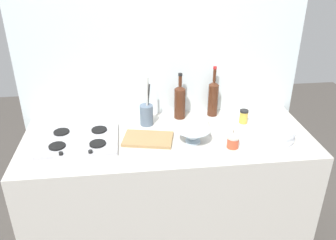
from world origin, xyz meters
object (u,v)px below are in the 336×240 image
wine_bottle_leftmost (180,101)px  utensil_crock (147,114)px  condiment_jar_front (233,142)px  wine_bottle_mid_left (213,98)px  butter_dish (220,127)px  stovetop_hob (79,140)px  cutting_board (148,139)px  condiment_jar_rear (244,116)px  plate_stack (275,133)px  mixing_bowl (193,135)px

wine_bottle_leftmost → utensil_crock: size_ratio=0.99×
condiment_jar_front → wine_bottle_mid_left: bearing=92.4°
butter_dish → stovetop_hob: bearing=-178.3°
utensil_crock → condiment_jar_front: size_ratio=4.34×
condiment_jar_front → cutting_board: (-0.49, 0.14, -0.03)m
stovetop_hob → condiment_jar_front: condiment_jar_front is taller
cutting_board → wine_bottle_mid_left: bearing=32.6°
butter_dish → cutting_board: bearing=-172.8°
condiment_jar_rear → butter_dish: bearing=-151.8°
utensil_crock → cutting_board: bearing=-91.9°
wine_bottle_leftmost → butter_dish: (0.23, -0.23, -0.09)m
wine_bottle_mid_left → butter_dish: bearing=-91.5°
stovetop_hob → butter_dish: (0.88, 0.03, 0.02)m
plate_stack → condiment_jar_front: 0.29m
mixing_bowl → condiment_jar_rear: (0.38, 0.21, -0.00)m
mixing_bowl → plate_stack: bearing=-3.5°
wine_bottle_mid_left → butter_dish: 0.26m
wine_bottle_mid_left → condiment_jar_front: 0.45m
condiment_jar_rear → condiment_jar_front: bearing=-118.2°
mixing_bowl → utensil_crock: bearing=134.4°
stovetop_hob → plate_stack: size_ratio=1.97×
plate_stack → mixing_bowl: mixing_bowl is taller
mixing_bowl → condiment_jar_rear: condiment_jar_rear is taller
plate_stack → cutting_board: plate_stack is taller
stovetop_hob → cutting_board: 0.42m
wine_bottle_mid_left → utensil_crock: wine_bottle_mid_left is taller
butter_dish → wine_bottle_leftmost: bearing=134.7°
stovetop_hob → plate_stack: 1.20m
plate_stack → wine_bottle_leftmost: bearing=145.1°
wine_bottle_mid_left → butter_dish: size_ratio=2.49×
condiment_jar_rear → plate_stack: bearing=-63.2°
mixing_bowl → cutting_board: mixing_bowl is taller
wine_bottle_leftmost → mixing_bowl: bearing=-85.2°
plate_stack → butter_dish: bearing=154.9°
stovetop_hob → mixing_bowl: 0.69m
plate_stack → mixing_bowl: 0.51m
plate_stack → butter_dish: plate_stack is taller
plate_stack → butter_dish: size_ratio=1.66×
cutting_board → wine_bottle_leftmost: bearing=50.3°
utensil_crock → butter_dish: bearing=-18.5°
wine_bottle_mid_left → utensil_crock: (-0.47, -0.09, -0.05)m
stovetop_hob → condiment_jar_rear: (1.07, 0.13, 0.03)m
mixing_bowl → butter_dish: (0.20, 0.11, -0.02)m
wine_bottle_leftmost → stovetop_hob: bearing=-158.7°
utensil_crock → condiment_jar_front: (0.48, -0.35, -0.04)m
plate_stack → butter_dish: (-0.31, 0.14, -0.01)m
plate_stack → butter_dish: 0.34m
butter_dish → utensil_crock: bearing=161.5°
cutting_board → stovetop_hob: bearing=175.6°
wine_bottle_mid_left → cutting_board: (-0.47, -0.30, -0.12)m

